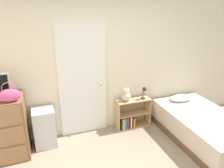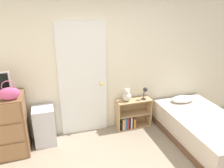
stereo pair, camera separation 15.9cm
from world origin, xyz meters
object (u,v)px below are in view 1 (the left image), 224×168
object	(u,v)px
teddy_bear	(126,95)
bed	(202,126)
desk_lamp	(144,91)
storage_bin	(45,127)
handbag	(9,95)
bookshelf	(130,116)

from	to	relation	value
teddy_bear	bed	size ratio (longest dim) A/B	0.14
desk_lamp	storage_bin	bearing A→B (deg)	-179.53
handbag	bookshelf	world-z (taller)	handbag
bed	bookshelf	bearing A→B (deg)	142.96
bookshelf	desk_lamp	bearing A→B (deg)	-8.86
storage_bin	bed	xyz separation A→B (m)	(2.71, -0.75, -0.10)
handbag	bed	bearing A→B (deg)	-8.84
bookshelf	bed	xyz separation A→B (m)	(1.07, -0.81, 0.01)
teddy_bear	bed	bearing A→B (deg)	-34.54
storage_bin	teddy_bear	distance (m)	1.58
storage_bin	bookshelf	size ratio (longest dim) A/B	1.00
bookshelf	desk_lamp	distance (m)	0.59
handbag	bed	xyz separation A→B (m)	(3.13, -0.49, -0.88)
bookshelf	desk_lamp	size ratio (longest dim) A/B	2.75
bookshelf	teddy_bear	bearing A→B (deg)	-177.48
desk_lamp	bed	xyz separation A→B (m)	(0.81, -0.77, -0.52)
handbag	storage_bin	xyz separation A→B (m)	(0.42, 0.27, -0.77)
storage_bin	bookshelf	world-z (taller)	storage_bin
bookshelf	bed	distance (m)	1.34
teddy_bear	bookshelf	bearing A→B (deg)	2.52
teddy_bear	desk_lamp	distance (m)	0.36
desk_lamp	bed	bearing A→B (deg)	-43.42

